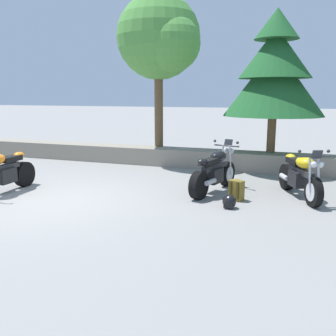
{
  "coord_description": "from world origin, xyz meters",
  "views": [
    {
      "loc": [
        5.0,
        -6.42,
        2.25
      ],
      "look_at": [
        2.27,
        1.2,
        0.65
      ],
      "focal_mm": 39.59,
      "sensor_mm": 36.0,
      "label": 1
    }
  ],
  "objects_px": {
    "motorcycle_black_centre": "(215,172)",
    "rider_backpack": "(237,189)",
    "rider_helmet": "(229,202)",
    "leafy_tree_far_left": "(161,39)",
    "motorcycle_orange_near_left": "(2,173)",
    "motorcycle_yellow_far_right": "(300,176)",
    "pine_tree_mid_left": "(275,71)"
  },
  "relations": [
    {
      "from": "motorcycle_yellow_far_right",
      "to": "rider_helmet",
      "type": "distance_m",
      "value": 1.9
    },
    {
      "from": "motorcycle_black_centre",
      "to": "rider_backpack",
      "type": "distance_m",
      "value": 0.84
    },
    {
      "from": "rider_helmet",
      "to": "leafy_tree_far_left",
      "type": "relative_size",
      "value": 0.06
    },
    {
      "from": "motorcycle_yellow_far_right",
      "to": "rider_helmet",
      "type": "height_order",
      "value": "motorcycle_yellow_far_right"
    },
    {
      "from": "motorcycle_yellow_far_right",
      "to": "rider_backpack",
      "type": "xyz_separation_m",
      "value": [
        -1.28,
        -0.68,
        -0.24
      ]
    },
    {
      "from": "motorcycle_orange_near_left",
      "to": "rider_backpack",
      "type": "distance_m",
      "value": 5.34
    },
    {
      "from": "motorcycle_orange_near_left",
      "to": "rider_helmet",
      "type": "distance_m",
      "value": 5.2
    },
    {
      "from": "motorcycle_yellow_far_right",
      "to": "leafy_tree_far_left",
      "type": "xyz_separation_m",
      "value": [
        -4.38,
        2.92,
        3.5
      ]
    },
    {
      "from": "rider_helmet",
      "to": "leafy_tree_far_left",
      "type": "height_order",
      "value": "leafy_tree_far_left"
    },
    {
      "from": "motorcycle_orange_near_left",
      "to": "rider_helmet",
      "type": "bearing_deg",
      "value": 7.03
    },
    {
      "from": "motorcycle_yellow_far_right",
      "to": "pine_tree_mid_left",
      "type": "xyz_separation_m",
      "value": [
        -0.88,
        3.0,
        2.44
      ]
    },
    {
      "from": "pine_tree_mid_left",
      "to": "motorcycle_yellow_far_right",
      "type": "bearing_deg",
      "value": -73.71
    },
    {
      "from": "motorcycle_black_centre",
      "to": "rider_backpack",
      "type": "height_order",
      "value": "motorcycle_black_centre"
    },
    {
      "from": "rider_helmet",
      "to": "pine_tree_mid_left",
      "type": "xyz_separation_m",
      "value": [
        0.44,
        4.33,
        2.79
      ]
    },
    {
      "from": "motorcycle_yellow_far_right",
      "to": "motorcycle_orange_near_left",
      "type": "bearing_deg",
      "value": -163.11
    },
    {
      "from": "motorcycle_yellow_far_right",
      "to": "pine_tree_mid_left",
      "type": "distance_m",
      "value": 3.96
    },
    {
      "from": "motorcycle_black_centre",
      "to": "leafy_tree_far_left",
      "type": "height_order",
      "value": "leafy_tree_far_left"
    },
    {
      "from": "motorcycle_black_centre",
      "to": "rider_backpack",
      "type": "relative_size",
      "value": 4.33
    },
    {
      "from": "rider_backpack",
      "to": "leafy_tree_far_left",
      "type": "height_order",
      "value": "leafy_tree_far_left"
    },
    {
      "from": "pine_tree_mid_left",
      "to": "rider_helmet",
      "type": "bearing_deg",
      "value": -95.79
    },
    {
      "from": "motorcycle_orange_near_left",
      "to": "leafy_tree_far_left",
      "type": "bearing_deg",
      "value": 66.88
    },
    {
      "from": "motorcycle_black_centre",
      "to": "rider_helmet",
      "type": "xyz_separation_m",
      "value": [
        0.57,
        -1.17,
        -0.35
      ]
    },
    {
      "from": "rider_backpack",
      "to": "pine_tree_mid_left",
      "type": "height_order",
      "value": "pine_tree_mid_left"
    },
    {
      "from": "motorcycle_yellow_far_right",
      "to": "leafy_tree_far_left",
      "type": "height_order",
      "value": "leafy_tree_far_left"
    },
    {
      "from": "rider_backpack",
      "to": "leafy_tree_far_left",
      "type": "bearing_deg",
      "value": 130.7
    },
    {
      "from": "rider_helmet",
      "to": "pine_tree_mid_left",
      "type": "relative_size",
      "value": 0.07
    },
    {
      "from": "motorcycle_black_centre",
      "to": "rider_backpack",
      "type": "xyz_separation_m",
      "value": [
        0.61,
        -0.53,
        -0.24
      ]
    },
    {
      "from": "motorcycle_black_centre",
      "to": "motorcycle_yellow_far_right",
      "type": "height_order",
      "value": "same"
    },
    {
      "from": "rider_backpack",
      "to": "motorcycle_orange_near_left",
      "type": "bearing_deg",
      "value": -166.14
    },
    {
      "from": "rider_backpack",
      "to": "rider_helmet",
      "type": "distance_m",
      "value": 0.65
    },
    {
      "from": "rider_helmet",
      "to": "pine_tree_mid_left",
      "type": "bearing_deg",
      "value": 84.21
    },
    {
      "from": "motorcycle_yellow_far_right",
      "to": "rider_backpack",
      "type": "bearing_deg",
      "value": -151.89
    }
  ]
}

